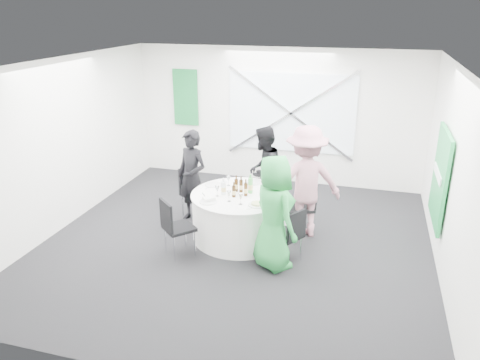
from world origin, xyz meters
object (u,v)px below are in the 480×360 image
(chair_back, at_px, (270,182))
(chair_front_right, at_px, (291,232))
(banquet_table, at_px, (240,216))
(person_woman_pink, at_px, (305,182))
(person_man_back, at_px, (263,171))
(green_water_bottle, at_px, (250,186))
(chair_back_left, at_px, (192,188))
(chair_front_left, at_px, (174,224))
(clear_water_bottle, at_px, (224,188))
(chair_back_right, at_px, (305,202))
(person_man_back_left, at_px, (192,177))
(person_woman_green, at_px, (274,213))

(chair_back, height_order, chair_front_right, chair_back)
(banquet_table, xyz_separation_m, person_woman_pink, (0.97, 0.40, 0.54))
(person_man_back, relative_size, person_woman_pink, 0.88)
(green_water_bottle, bearing_deg, chair_back_left, 157.66)
(chair_front_right, relative_size, person_woman_pink, 0.46)
(chair_back, xyz_separation_m, person_man_back, (-0.10, -0.11, 0.23))
(chair_front_left, height_order, person_woman_pink, person_woman_pink)
(person_man_back, bearing_deg, green_water_bottle, 7.91)
(chair_front_left, distance_m, clear_water_bottle, 1.00)
(banquet_table, xyz_separation_m, green_water_bottle, (0.14, 0.10, 0.50))
(chair_back_right, bearing_deg, chair_back_left, -119.31)
(person_man_back_left, xyz_separation_m, person_woman_pink, (1.94, 0.02, 0.11))
(chair_back_left, xyz_separation_m, clear_water_bottle, (0.80, -0.66, 0.34))
(clear_water_bottle, bearing_deg, person_man_back_left, 147.39)
(person_man_back, height_order, person_woman_green, person_woman_green)
(chair_front_right, height_order, person_man_back, person_man_back)
(chair_front_left, bearing_deg, person_woman_pink, -101.83)
(chair_back, height_order, chair_front_left, chair_back)
(chair_front_left, distance_m, green_water_bottle, 1.37)
(chair_front_left, distance_m, person_man_back_left, 1.28)
(person_woman_pink, xyz_separation_m, clear_water_bottle, (-1.22, -0.47, -0.06))
(chair_front_left, bearing_deg, chair_front_right, -127.90)
(person_man_back, distance_m, clear_water_bottle, 1.18)
(clear_water_bottle, bearing_deg, chair_back_right, 23.79)
(chair_back_right, distance_m, person_woman_green, 1.25)
(chair_front_left, height_order, green_water_bottle, green_water_bottle)
(person_woman_pink, bearing_deg, chair_front_left, 12.92)
(chair_back, distance_m, chair_back_left, 1.41)
(chair_front_right, height_order, person_woman_green, person_woman_green)
(person_man_back, distance_m, person_woman_pink, 1.06)
(person_woman_green, distance_m, clear_water_bottle, 1.15)
(chair_back_right, bearing_deg, clear_water_bottle, -92.15)
(chair_back_left, relative_size, clear_water_bottle, 3.36)
(chair_back, bearing_deg, clear_water_bottle, -100.19)
(chair_back, bearing_deg, chair_front_left, -105.33)
(person_man_back_left, bearing_deg, person_woman_green, -11.66)
(chair_back_right, height_order, green_water_bottle, green_water_bottle)
(chair_back_left, xyz_separation_m, person_woman_green, (1.75, -1.31, 0.31))
(chair_back, bearing_deg, chair_back_left, -144.65)
(chair_back_right, bearing_deg, chair_back, -159.17)
(green_water_bottle, bearing_deg, chair_front_left, -134.36)
(green_water_bottle, bearing_deg, person_man_back_left, 165.33)
(person_woman_green, bearing_deg, chair_back, -30.42)
(person_man_back_left, height_order, clear_water_bottle, person_man_back_left)
(chair_back_left, distance_m, person_woman_green, 2.21)
(chair_front_right, relative_size, clear_water_bottle, 3.18)
(chair_back_right, bearing_deg, person_woman_green, -38.61)
(person_woman_green, relative_size, clear_water_bottle, 6.27)
(banquet_table, height_order, green_water_bottle, green_water_bottle)
(chair_front_left, relative_size, person_woman_green, 0.54)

